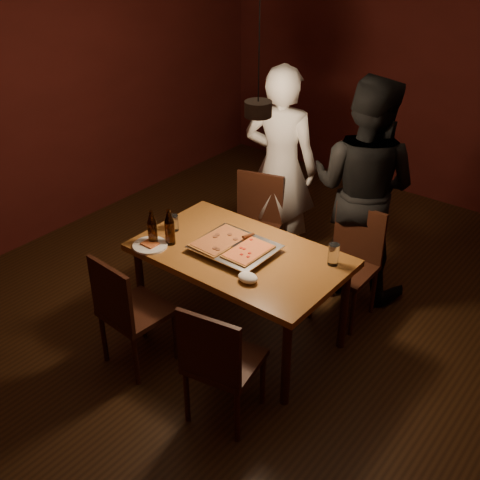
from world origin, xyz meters
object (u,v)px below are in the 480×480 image
Objects in this scene: pizza_tray at (235,249)px; pendant_lamp at (258,107)px; beer_bottle_b at (170,227)px; plate_slice at (150,245)px; diner_white at (280,168)px; chair_near_left at (126,304)px; beer_bottle_a at (152,227)px; chair_far_left at (256,216)px; chair_far_right at (351,254)px; chair_near_right at (218,356)px; diner_dark at (363,189)px; dining_table at (240,261)px.

pendant_lamp reaches higher than pizza_tray.
beer_bottle_b is 0.20m from plate_slice.
chair_near_left is at bearing 76.57° from diner_white.
pendant_lamp reaches higher than beer_bottle_a.
chair_far_left and chair_far_right have the same top height.
chair_near_right is 1.78× the size of beer_bottle_b.
chair_near_left is 1.75× the size of beer_bottle_b.
chair_far_right is at bearing 63.24° from pizza_tray.
beer_bottle_a is 1.16m from pendant_lamp.
diner_dark reaches higher than chair_far_left.
chair_near_left is 0.88× the size of pizza_tray.
chair_far_left is 1.08× the size of chair_far_right.
chair_far_left is 0.47m from diner_white.
beer_bottle_b reaches higher than chair_near_left.
beer_bottle_a reaches higher than dining_table.
diner_white is (-0.87, 1.89, 0.36)m from chair_near_right.
pizza_tray is 2.18× the size of plate_slice.
diner_dark is (0.81, 0.33, 0.38)m from chair_far_left.
pendant_lamp reaches higher than beer_bottle_b.
beer_bottle_b is (0.01, -1.05, 0.35)m from chair_far_left.
diner_dark is at bearing 73.05° from chair_near_left.
dining_table is 0.66m from plate_slice.
chair_far_left is at bearing 86.05° from plate_slice.
dining_table is at bearing -91.22° from pendant_lamp.
diner_white is 1.63× the size of pendant_lamp.
pizza_tray is 1.24m from diner_dark.
diner_dark is (0.37, 1.18, 0.14)m from pizza_tray.
chair_near_left is at bearing -69.26° from beer_bottle_a.
diner_dark is at bearing -70.50° from chair_far_right.
diner_dark is (0.89, 1.50, 0.15)m from plate_slice.
plate_slice is 0.23× the size of pendant_lamp.
chair_near_left is 0.85m from pizza_tray.
chair_near_right is 1.60m from pendant_lamp.
plate_slice is at bearing 69.30° from chair_far_left.
diner_dark is (0.34, 1.16, 0.24)m from dining_table.
beer_bottle_b is at bearing -139.78° from pendant_lamp.
pendant_lamp reaches higher than chair_near_left.
dining_table is at bearing 26.58° from beer_bottle_a.
chair_near_left is at bearing -82.67° from beer_bottle_b.
diner_white is 0.98× the size of diner_dark.
beer_bottle_b is (-0.47, -0.22, 0.21)m from dining_table.
chair_far_left is 0.95× the size of pizza_tray.
chair_near_right is (0.83, -0.01, 0.00)m from chair_near_left.
dining_table is at bearing 36.11° from pizza_tray.
chair_near_right reaches higher than plate_slice.
beer_bottle_a is at bearing 53.13° from diner_dark.
pendant_lamp is at bearing 39.19° from beer_bottle_a.
chair_far_right is at bearing 161.10° from chair_far_left.
chair_near_left is 0.27× the size of diner_white.
pendant_lamp reaches higher than diner_white.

